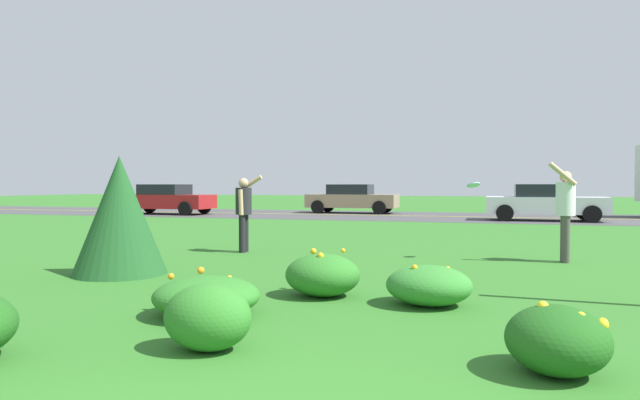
{
  "coord_description": "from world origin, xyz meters",
  "views": [
    {
      "loc": [
        0.78,
        -1.67,
        1.42
      ],
      "look_at": [
        -1.9,
        7.01,
        1.18
      ],
      "focal_mm": 31.59,
      "sensor_mm": 36.0,
      "label": 1
    }
  ],
  "objects_px": {
    "person_thrower_dark_shirt": "(244,208)",
    "car_red_leftmost": "(166,199)",
    "frisbee_pale_blue": "(473,185)",
    "car_tan_center_left": "(352,198)",
    "person_catcher_white_shirt": "(565,207)",
    "car_white_center_right": "(545,202)"
  },
  "relations": [
    {
      "from": "frisbee_pale_blue",
      "to": "car_red_leftmost",
      "type": "height_order",
      "value": "frisbee_pale_blue"
    },
    {
      "from": "person_thrower_dark_shirt",
      "to": "person_catcher_white_shirt",
      "type": "relative_size",
      "value": 0.89
    },
    {
      "from": "car_red_leftmost",
      "to": "car_tan_center_left",
      "type": "height_order",
      "value": "same"
    },
    {
      "from": "person_thrower_dark_shirt",
      "to": "car_white_center_right",
      "type": "xyz_separation_m",
      "value": [
        7.0,
        13.06,
        -0.2
      ]
    },
    {
      "from": "car_tan_center_left",
      "to": "frisbee_pale_blue",
      "type": "bearing_deg",
      "value": -68.7
    },
    {
      "from": "frisbee_pale_blue",
      "to": "car_red_leftmost",
      "type": "xyz_separation_m",
      "value": [
        -14.83,
        12.87,
        -0.68
      ]
    },
    {
      "from": "person_catcher_white_shirt",
      "to": "car_red_leftmost",
      "type": "xyz_separation_m",
      "value": [
        -16.46,
        12.75,
        -0.27
      ]
    },
    {
      "from": "person_thrower_dark_shirt",
      "to": "car_red_leftmost",
      "type": "relative_size",
      "value": 0.36
    },
    {
      "from": "person_thrower_dark_shirt",
      "to": "person_catcher_white_shirt",
      "type": "bearing_deg",
      "value": 2.8
    },
    {
      "from": "person_catcher_white_shirt",
      "to": "car_white_center_right",
      "type": "distance_m",
      "value": 12.77
    },
    {
      "from": "person_thrower_dark_shirt",
      "to": "car_tan_center_left",
      "type": "relative_size",
      "value": 0.36
    },
    {
      "from": "person_thrower_dark_shirt",
      "to": "frisbee_pale_blue",
      "type": "bearing_deg",
      "value": 2.36
    },
    {
      "from": "person_thrower_dark_shirt",
      "to": "frisbee_pale_blue",
      "type": "xyz_separation_m",
      "value": [
        4.67,
        0.19,
        0.48
      ]
    },
    {
      "from": "car_tan_center_left",
      "to": "car_white_center_right",
      "type": "relative_size",
      "value": 1.0
    },
    {
      "from": "car_red_leftmost",
      "to": "frisbee_pale_blue",
      "type": "bearing_deg",
      "value": -40.94
    },
    {
      "from": "person_catcher_white_shirt",
      "to": "frisbee_pale_blue",
      "type": "bearing_deg",
      "value": -175.92
    },
    {
      "from": "person_catcher_white_shirt",
      "to": "person_thrower_dark_shirt",
      "type": "bearing_deg",
      "value": -177.2
    },
    {
      "from": "person_thrower_dark_shirt",
      "to": "person_catcher_white_shirt",
      "type": "distance_m",
      "value": 6.3
    },
    {
      "from": "person_catcher_white_shirt",
      "to": "car_tan_center_left",
      "type": "xyz_separation_m",
      "value": [
        -8.07,
        16.43,
        -0.27
      ]
    },
    {
      "from": "frisbee_pale_blue",
      "to": "car_tan_center_left",
      "type": "bearing_deg",
      "value": 111.3
    },
    {
      "from": "car_red_leftmost",
      "to": "car_tan_center_left",
      "type": "distance_m",
      "value": 9.15
    },
    {
      "from": "person_catcher_white_shirt",
      "to": "car_white_center_right",
      "type": "relative_size",
      "value": 0.41
    }
  ]
}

